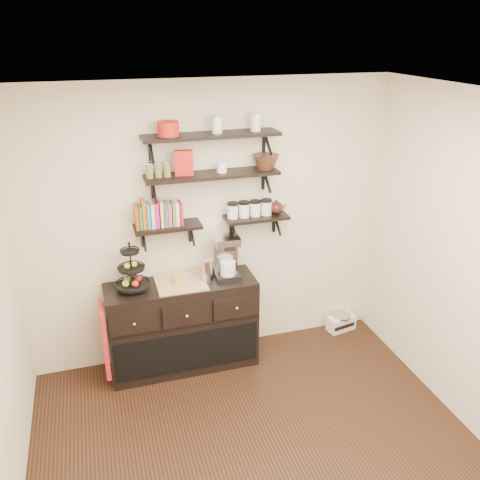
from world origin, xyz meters
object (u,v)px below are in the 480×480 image
object	(u,v)px
fruit_stand	(132,275)
coffee_maker	(226,257)
sideboard	(183,325)
radio	(341,322)

from	to	relation	value
fruit_stand	coffee_maker	bearing A→B (deg)	1.66
sideboard	coffee_maker	bearing A→B (deg)	3.63
radio	fruit_stand	bearing A→B (deg)	171.79
sideboard	fruit_stand	xyz separation A→B (m)	(-0.43, 0.00, 0.60)
sideboard	coffee_maker	size ratio (longest dim) A/B	3.35
sideboard	coffee_maker	distance (m)	0.79
fruit_stand	radio	distance (m)	2.41
coffee_maker	radio	world-z (taller)	coffee_maker
sideboard	radio	bearing A→B (deg)	3.84
fruit_stand	coffee_maker	world-z (taller)	fruit_stand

